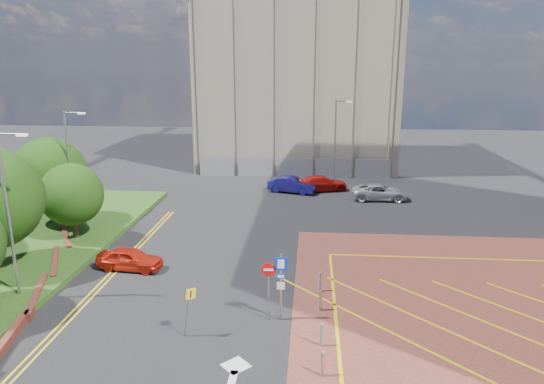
# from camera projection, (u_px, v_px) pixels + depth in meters

# --- Properties ---
(ground) EXTENTS (140.00, 140.00, 0.00)m
(ground) POSITION_uv_depth(u_px,v_px,m) (268.00, 331.00, 21.05)
(ground) COLOR black
(ground) RESTS_ON ground
(retaining_wall) EXTENTS (6.06, 20.33, 0.40)m
(retaining_wall) POSITION_uv_depth(u_px,v_px,m) (33.00, 296.00, 23.86)
(retaining_wall) COLOR brown
(retaining_wall) RESTS_ON ground
(tree_c) EXTENTS (4.00, 4.00, 4.90)m
(tree_c) POSITION_uv_depth(u_px,v_px,m) (72.00, 194.00, 30.94)
(tree_c) COLOR #3D2B1C
(tree_c) RESTS_ON grass_bed
(tree_d) EXTENTS (5.00, 5.00, 6.08)m
(tree_d) POSITION_uv_depth(u_px,v_px,m) (50.00, 173.00, 33.90)
(tree_d) COLOR #3D2B1C
(tree_d) RESTS_ON grass_bed
(lamp_left_near) EXTENTS (1.53, 0.16, 8.00)m
(lamp_left_near) POSITION_uv_depth(u_px,v_px,m) (9.00, 209.00, 22.77)
(lamp_left_near) COLOR #9EA0A8
(lamp_left_near) RESTS_ON grass_bed
(lamp_left_far) EXTENTS (1.53, 0.16, 8.00)m
(lamp_left_far) POSITION_uv_depth(u_px,v_px,m) (70.00, 165.00, 32.57)
(lamp_left_far) COLOR #9EA0A8
(lamp_left_far) RESTS_ON grass_bed
(lamp_back) EXTENTS (1.53, 0.16, 8.00)m
(lamp_back) POSITION_uv_depth(u_px,v_px,m) (336.00, 138.00, 46.62)
(lamp_back) COLOR #9EA0A8
(lamp_back) RESTS_ON ground
(sign_cluster) EXTENTS (1.17, 0.12, 3.20)m
(sign_cluster) POSITION_uv_depth(u_px,v_px,m) (276.00, 280.00, 21.48)
(sign_cluster) COLOR #9EA0A8
(sign_cluster) RESTS_ON ground
(warning_sign) EXTENTS (0.60, 0.39, 2.25)m
(warning_sign) POSITION_uv_depth(u_px,v_px,m) (188.00, 306.00, 20.27)
(warning_sign) COLOR #9EA0A8
(warning_sign) RESTS_ON ground
(bollard_row) EXTENTS (0.14, 11.14, 0.90)m
(bollard_row) POSITION_uv_depth(u_px,v_px,m) (322.00, 345.00, 19.15)
(bollard_row) COLOR #9EA0A8
(bollard_row) RESTS_ON forecourt
(construction_building) EXTENTS (21.20, 19.20, 22.00)m
(construction_building) POSITION_uv_depth(u_px,v_px,m) (298.00, 67.00, 56.82)
(construction_building) COLOR gray
(construction_building) RESTS_ON ground
(construction_fence) EXTENTS (21.60, 0.06, 2.00)m
(construction_fence) POSITION_uv_depth(u_px,v_px,m) (304.00, 168.00, 49.64)
(construction_fence) COLOR gray
(construction_fence) RESTS_ON ground
(car_red_left) EXTENTS (3.83, 1.86, 1.26)m
(car_red_left) POSITION_uv_depth(u_px,v_px,m) (130.00, 259.00, 27.29)
(car_red_left) COLOR red
(car_red_left) RESTS_ON ground
(car_blue_back) EXTENTS (4.56, 2.63, 1.42)m
(car_blue_back) POSITION_uv_depth(u_px,v_px,m) (292.00, 185.00, 43.78)
(car_blue_back) COLOR navy
(car_blue_back) RESTS_ON ground
(car_red_back) EXTENTS (5.10, 3.32, 1.37)m
(car_red_back) POSITION_uv_depth(u_px,v_px,m) (322.00, 183.00, 44.40)
(car_red_back) COLOR red
(car_red_back) RESTS_ON ground
(car_silver_back) EXTENTS (4.85, 2.35, 1.33)m
(car_silver_back) POSITION_uv_depth(u_px,v_px,m) (380.00, 192.00, 41.43)
(car_silver_back) COLOR silver
(car_silver_back) RESTS_ON ground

